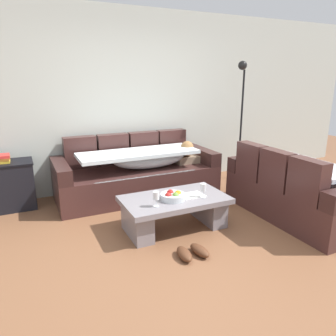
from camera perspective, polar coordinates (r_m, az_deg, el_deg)
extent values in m
plane|color=brown|center=(3.56, 5.13, -12.79)|extent=(14.00, 14.00, 0.00)
cube|color=beige|center=(5.11, -6.92, 11.73)|extent=(9.00, 0.10, 2.70)
cube|color=#432623|center=(4.79, -5.42, -2.44)|extent=(2.32, 0.92, 0.42)
cube|color=#432623|center=(4.85, -15.31, 2.70)|extent=(0.46, 0.16, 0.46)
cube|color=#432623|center=(4.95, -9.72, 3.30)|extent=(0.46, 0.16, 0.46)
cube|color=#432623|center=(5.10, -4.41, 3.84)|extent=(0.46, 0.16, 0.46)
cube|color=#432623|center=(5.29, 0.57, 4.32)|extent=(0.46, 0.16, 0.46)
cube|color=#351E1C|center=(4.47, -18.53, -0.37)|extent=(0.18, 0.92, 0.20)
cube|color=#351E1C|center=(5.15, 5.78, 2.43)|extent=(0.18, 0.92, 0.20)
cube|color=gray|center=(5.02, 3.17, 1.62)|extent=(0.36, 0.28, 0.11)
sphere|color=tan|center=(4.95, 3.42, 3.31)|extent=(0.21, 0.21, 0.21)
sphere|color=#9E7042|center=(4.94, 3.42, 3.65)|extent=(0.20, 0.20, 0.20)
ellipsoid|color=silver|center=(4.71, -3.25, 1.73)|extent=(1.10, 0.44, 0.28)
cube|color=silver|center=(4.60, -5.26, 2.64)|extent=(1.70, 0.60, 0.05)
cube|color=silver|center=(4.39, -3.46, -3.81)|extent=(1.44, 0.04, 0.38)
cube|color=#432623|center=(4.40, 21.79, -5.21)|extent=(0.92, 1.74, 0.42)
cube|color=#432623|center=(3.70, 23.53, -2.06)|extent=(0.16, 0.43, 0.46)
cube|color=#432623|center=(4.00, 18.68, -0.29)|extent=(0.16, 0.43, 0.46)
cube|color=#432623|center=(4.33, 14.53, 1.23)|extent=(0.16, 0.43, 0.46)
cube|color=#351E1C|center=(4.84, 15.52, 1.07)|extent=(0.92, 0.18, 0.20)
cube|color=gray|center=(4.67, 17.71, -0.22)|extent=(0.28, 0.36, 0.11)
sphere|color=tan|center=(4.65, 18.23, 1.73)|extent=(0.21, 0.21, 0.21)
sphere|color=black|center=(4.65, 18.27, 2.09)|extent=(0.20, 0.20, 0.20)
ellipsoid|color=silver|center=(4.26, 23.80, -1.13)|extent=(0.44, 0.82, 0.28)
cube|color=silver|center=(4.32, 23.03, 0.55)|extent=(0.60, 1.27, 0.05)
cube|color=silver|center=(4.71, 25.51, -4.00)|extent=(0.04, 1.08, 0.38)
cube|color=gray|center=(3.70, 1.17, -5.65)|extent=(1.20, 0.68, 0.06)
cube|color=gray|center=(3.61, -5.50, -9.57)|extent=(0.20, 0.54, 0.32)
cube|color=gray|center=(3.98, 7.15, -7.13)|extent=(0.20, 0.54, 0.32)
cylinder|color=silver|center=(3.61, 0.89, -5.11)|extent=(0.28, 0.28, 0.07)
sphere|color=#AF1E1A|center=(3.65, 0.41, -4.44)|extent=(0.08, 0.08, 0.08)
sphere|color=#6B9B39|center=(3.56, 1.36, -4.95)|extent=(0.08, 0.08, 0.08)
sphere|color=orange|center=(3.62, 1.76, -4.60)|extent=(0.08, 0.08, 0.08)
sphere|color=#B4221D|center=(3.55, 0.06, -5.00)|extent=(0.08, 0.08, 0.08)
cylinder|color=silver|center=(3.44, -2.11, -6.79)|extent=(0.06, 0.06, 0.01)
cylinder|color=silver|center=(3.42, -2.12, -6.16)|extent=(0.01, 0.01, 0.07)
cylinder|color=silver|center=(3.39, -2.13, -4.91)|extent=(0.07, 0.07, 0.08)
cylinder|color=silver|center=(3.70, 6.22, -5.17)|extent=(0.06, 0.06, 0.01)
cylinder|color=silver|center=(3.69, 6.24, -4.58)|extent=(0.01, 0.01, 0.07)
cylinder|color=silver|center=(3.66, 6.27, -3.41)|extent=(0.07, 0.07, 0.08)
cube|color=white|center=(3.74, 4.26, -4.87)|extent=(0.29, 0.22, 0.01)
cube|color=black|center=(4.75, -26.81, -2.99)|extent=(0.70, 0.42, 0.62)
cube|color=black|center=(4.67, -27.29, 0.74)|extent=(0.72, 0.44, 0.02)
cube|color=gold|center=(4.65, -27.17, 1.04)|extent=(0.16, 0.17, 0.03)
cube|color=#B76623|center=(4.65, -27.14, 1.47)|extent=(0.15, 0.19, 0.03)
cube|color=red|center=(4.65, -27.23, 1.90)|extent=(0.16, 0.20, 0.04)
cylinder|color=black|center=(5.77, 12.27, -1.64)|extent=(0.28, 0.28, 0.02)
cylinder|color=black|center=(5.57, 12.82, 7.33)|extent=(0.03, 0.03, 1.80)
sphere|color=black|center=(5.36, 13.08, 17.31)|extent=(0.14, 0.14, 0.14)
ellipsoid|color=#59331E|center=(3.24, 2.90, -14.98)|extent=(0.15, 0.28, 0.09)
ellipsoid|color=#59331E|center=(3.31, 5.63, -14.33)|extent=(0.15, 0.28, 0.09)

